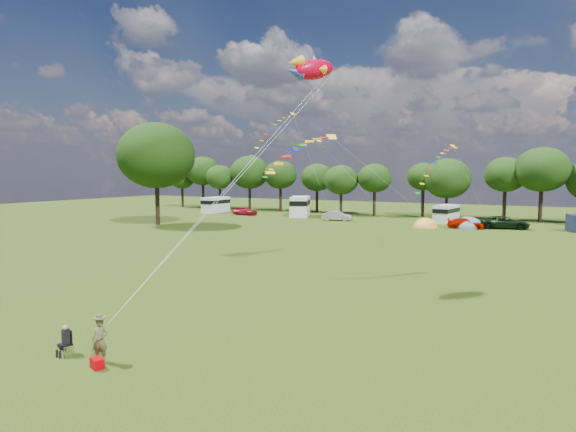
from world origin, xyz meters
The scene contains 20 objects.
ground_plane centered at (0.00, 0.00, 0.00)m, with size 180.00×180.00×0.00m, color black.
tree_line centered at (5.30, 54.99, 6.35)m, with size 102.98×10.98×10.27m.
big_tree centered at (-30.00, 28.00, 9.02)m, with size 10.00×10.00×13.28m.
car_a centered at (-27.74, 45.36, 0.70)m, with size 1.65×4.18×1.39m, color maroon.
car_b centered at (-11.25, 43.99, 0.69)m, with size 1.46×3.92×1.38m, color #999BA2.
car_c centered at (6.30, 42.29, 0.63)m, with size 1.77×4.21×1.26m, color #BD1200.
car_d centered at (10.53, 44.33, 0.77)m, with size 2.57×5.68×1.55m, color black.
campervan_a centered at (-34.86, 47.20, 1.43)m, with size 2.41×5.47×2.66m.
campervan_b centered at (-18.98, 47.73, 1.66)m, with size 4.75×6.84×3.09m.
campervan_c centered at (2.92, 48.65, 1.29)m, with size 2.89×5.18×2.40m.
tent_orange centered at (1.80, 40.85, 0.02)m, with size 3.08×3.37×2.41m.
tent_greyblue centered at (6.47, 43.16, 0.02)m, with size 3.76×4.12×2.80m.
kite_flyer centered at (0.75, -7.74, 0.81)m, with size 0.59×0.39×1.62m, color brown.
camp_chair centered at (-0.97, -7.82, 0.69)m, with size 0.60×0.61×1.15m.
kite_bag centered at (1.07, -8.17, 0.18)m, with size 0.52×0.34×0.37m, color #A50005.
fish_kite centered at (1.96, 7.14, 12.95)m, with size 2.54×3.36×1.82m.
streamer_kite_a centered at (-10.85, 25.25, 11.30)m, with size 3.21×5.53×5.73m.
streamer_kite_b centered at (-6.51, 21.96, 8.83)m, with size 4.14×4.63×3.77m.
streamer_kite_c centered at (0.03, 10.81, 8.58)m, with size 3.28×5.01×2.84m.
streamer_kite_d centered at (6.49, 23.63, 7.83)m, with size 2.57×5.08×4.27m.
Camera 1 is at (14.55, -19.34, 6.79)m, focal length 30.00 mm.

